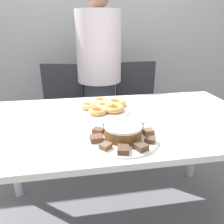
% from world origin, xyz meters
% --- Properties ---
extents(ground_plane, '(12.00, 12.00, 0.00)m').
position_xyz_m(ground_plane, '(0.00, 0.00, 0.00)').
color(ground_plane, slate).
extents(wall_back, '(8.00, 0.05, 2.60)m').
position_xyz_m(wall_back, '(0.00, 1.52, 1.30)').
color(wall_back, '#A8AAAD').
rests_on(wall_back, ground_plane).
extents(table, '(1.55, 0.85, 0.75)m').
position_xyz_m(table, '(0.00, 0.00, 0.66)').
color(table, silver).
rests_on(table, ground_plane).
extents(person_standing, '(0.39, 0.39, 1.56)m').
position_xyz_m(person_standing, '(-0.01, 0.88, 0.81)').
color(person_standing, '#383842').
rests_on(person_standing, ground_plane).
extents(office_chair_left, '(0.53, 0.53, 0.90)m').
position_xyz_m(office_chair_left, '(-0.39, 0.84, 0.43)').
color(office_chair_left, black).
rests_on(office_chair_left, ground_plane).
extents(office_chair_right, '(0.47, 0.47, 0.90)m').
position_xyz_m(office_chair_right, '(0.37, 0.84, 0.43)').
color(office_chair_right, black).
rests_on(office_chair_right, ground_plane).
extents(plate_cake, '(0.32, 0.32, 0.01)m').
position_xyz_m(plate_cake, '(-0.03, -0.23, 0.76)').
color(plate_cake, white).
rests_on(plate_cake, table).
extents(plate_donuts, '(0.33, 0.33, 0.01)m').
position_xyz_m(plate_donuts, '(-0.07, 0.15, 0.76)').
color(plate_donuts, white).
rests_on(plate_donuts, table).
extents(frosted_cake, '(0.17, 0.17, 0.06)m').
position_xyz_m(frosted_cake, '(-0.03, -0.23, 0.79)').
color(frosted_cake, brown).
rests_on(frosted_cake, plate_cake).
extents(lamington_0, '(0.06, 0.06, 0.03)m').
position_xyz_m(lamington_0, '(0.06, -0.15, 0.77)').
color(lamington_0, '#513828').
rests_on(lamington_0, plate_cake).
extents(lamington_1, '(0.05, 0.05, 0.03)m').
position_xyz_m(lamington_1, '(-0.00, -0.11, 0.77)').
color(lamington_1, brown).
rests_on(lamington_1, plate_cake).
extents(lamington_2, '(0.05, 0.06, 0.02)m').
position_xyz_m(lamington_2, '(-0.08, -0.12, 0.77)').
color(lamington_2, '#513828').
rests_on(lamington_2, plate_cake).
extents(lamington_3, '(0.06, 0.06, 0.02)m').
position_xyz_m(lamington_3, '(-0.14, -0.17, 0.77)').
color(lamington_3, brown).
rests_on(lamington_3, plate_cake).
extents(lamington_4, '(0.06, 0.05, 0.02)m').
position_xyz_m(lamington_4, '(-0.15, -0.24, 0.77)').
color(lamington_4, brown).
rests_on(lamington_4, plate_cake).
extents(lamington_5, '(0.06, 0.06, 0.02)m').
position_xyz_m(lamington_5, '(-0.12, -0.31, 0.77)').
color(lamington_5, brown).
rests_on(lamington_5, plate_cake).
extents(lamington_6, '(0.06, 0.06, 0.02)m').
position_xyz_m(lamington_6, '(-0.06, -0.35, 0.77)').
color(lamington_6, '#513828').
rests_on(lamington_6, plate_cake).
extents(lamington_7, '(0.06, 0.07, 0.02)m').
position_xyz_m(lamington_7, '(0.02, -0.34, 0.77)').
color(lamington_7, '#513828').
rests_on(lamington_7, plate_cake).
extents(lamington_8, '(0.06, 0.06, 0.02)m').
position_xyz_m(lamington_8, '(0.08, -0.29, 0.77)').
color(lamington_8, '#513828').
rests_on(lamington_8, plate_cake).
extents(lamington_9, '(0.05, 0.05, 0.02)m').
position_xyz_m(lamington_9, '(0.09, -0.22, 0.77)').
color(lamington_9, brown).
rests_on(lamington_9, plate_cake).
extents(donut_0, '(0.11, 0.11, 0.03)m').
position_xyz_m(donut_0, '(-0.07, 0.15, 0.78)').
color(donut_0, '#E5AD66').
rests_on(donut_0, plate_donuts).
extents(donut_1, '(0.10, 0.10, 0.03)m').
position_xyz_m(donut_1, '(-0.16, 0.17, 0.78)').
color(donut_1, '#E5AD66').
rests_on(donut_1, plate_donuts).
extents(donut_2, '(0.11, 0.11, 0.03)m').
position_xyz_m(donut_2, '(-0.11, 0.08, 0.78)').
color(donut_2, '#D18E4C').
rests_on(donut_2, plate_donuts).
extents(donut_3, '(0.13, 0.13, 0.03)m').
position_xyz_m(donut_3, '(-0.01, 0.10, 0.78)').
color(donut_3, '#D18E4C').
rests_on(donut_3, plate_donuts).
extents(donut_4, '(0.12, 0.12, 0.04)m').
position_xyz_m(donut_4, '(0.02, 0.19, 0.78)').
color(donut_4, tan).
rests_on(donut_4, plate_donuts).
extents(donut_5, '(0.11, 0.11, 0.03)m').
position_xyz_m(donut_5, '(-0.07, 0.25, 0.78)').
color(donut_5, '#E5AD66').
rests_on(donut_5, plate_donuts).
extents(napkin, '(0.15, 0.13, 0.01)m').
position_xyz_m(napkin, '(0.45, 0.10, 0.75)').
color(napkin, white).
rests_on(napkin, table).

